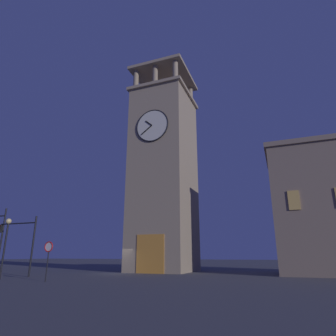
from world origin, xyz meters
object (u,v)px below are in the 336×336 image
(clocktower, at_px, (164,174))
(no_horn_sign, at_px, (48,250))
(street_lamp, at_px, (6,236))
(traffic_signal_near, at_px, (21,236))

(clocktower, xyz_separation_m, no_horn_sign, (3.13, 15.35, -9.62))
(clocktower, xyz_separation_m, street_lamp, (7.86, 15.16, -8.48))
(street_lamp, height_order, no_horn_sign, street_lamp)
(no_horn_sign, bearing_deg, street_lamp, -2.32)
(clocktower, height_order, traffic_signal_near, clocktower)
(street_lamp, distance_m, no_horn_sign, 4.87)
(clocktower, xyz_separation_m, traffic_signal_near, (9.52, 12.16, -8.28))
(clocktower, distance_m, no_horn_sign, 18.38)
(traffic_signal_near, distance_m, no_horn_sign, 7.27)
(street_lamp, bearing_deg, traffic_signal_near, -61.03)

